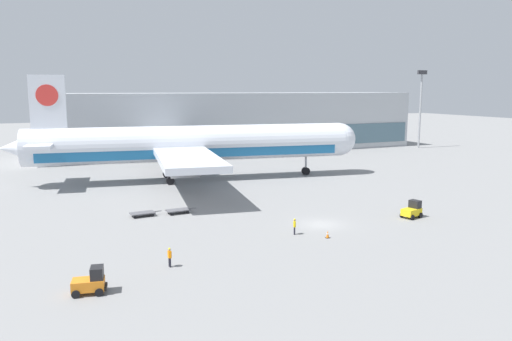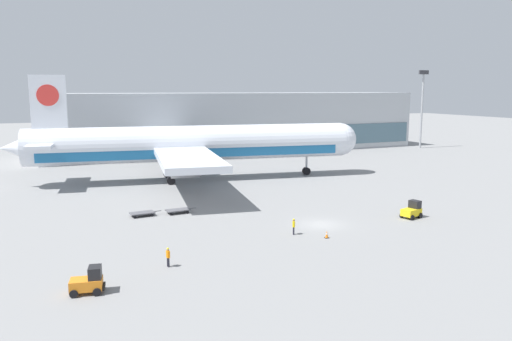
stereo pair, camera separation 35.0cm
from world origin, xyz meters
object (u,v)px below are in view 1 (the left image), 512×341
object	(u,v)px
baggage_tug_mid	(91,282)
baggage_dolly_lead	(143,213)
baggage_dolly_second	(178,210)
light_mast	(421,103)
ground_crew_far	(295,225)
ground_crew_near	(170,256)
traffic_cone_near	(328,234)
baggage_tug_foreground	(412,210)
airplane_main	(188,145)

from	to	relation	value
baggage_tug_mid	baggage_dolly_lead	size ratio (longest dim) A/B	0.72
baggage_dolly_second	light_mast	bearing A→B (deg)	25.36
light_mast	ground_crew_far	distance (m)	86.73
light_mast	baggage_dolly_lead	bearing A→B (deg)	-152.65
baggage_dolly_lead	baggage_dolly_second	distance (m)	4.26
baggage_dolly_lead	baggage_dolly_second	size ratio (longest dim) A/B	1.00
baggage_dolly_second	ground_crew_near	xyz separation A→B (m)	(-5.70, -17.64, 0.59)
light_mast	baggage_tug_mid	bearing A→B (deg)	-144.64
baggage_dolly_second	baggage_dolly_lead	bearing A→B (deg)	171.80
baggage_tug_mid	traffic_cone_near	xyz separation A→B (m)	(23.37, 4.60, -0.50)
light_mast	baggage_dolly_second	size ratio (longest dim) A/B	5.23
baggage_tug_mid	traffic_cone_near	distance (m)	23.83
baggage_dolly_second	traffic_cone_near	size ratio (longest dim) A/B	4.91
baggage_tug_foreground	baggage_dolly_second	distance (m)	27.77
airplane_main	traffic_cone_near	xyz separation A→B (m)	(3.23, -37.21, -5.47)
airplane_main	traffic_cone_near	world-z (taller)	airplane_main
baggage_dolly_lead	ground_crew_far	size ratio (longest dim) A/B	2.20
baggage_tug_mid	baggage_dolly_second	world-z (taller)	baggage_tug_mid
airplane_main	baggage_dolly_second	size ratio (longest dim) A/B	15.43
baggage_dolly_lead	light_mast	bearing A→B (deg)	23.84
baggage_tug_foreground	baggage_dolly_lead	world-z (taller)	baggage_tug_foreground
light_mast	ground_crew_far	world-z (taller)	light_mast
light_mast	baggage_tug_foreground	distance (m)	74.99
light_mast	baggage_dolly_second	bearing A→B (deg)	-151.13
baggage_dolly_lead	ground_crew_far	xyz separation A→B (m)	(12.75, -13.95, 0.60)
baggage_tug_mid	ground_crew_near	bearing A→B (deg)	35.99
baggage_dolly_second	traffic_cone_near	world-z (taller)	traffic_cone_near
baggage_dolly_lead	traffic_cone_near	bearing A→B (deg)	-50.64
light_mast	baggage_dolly_second	world-z (taller)	light_mast
baggage_dolly_lead	baggage_dolly_second	xyz separation A→B (m)	(4.25, -0.35, 0.00)
baggage_tug_foreground	ground_crew_far	xyz separation A→B (m)	(-15.92, -0.40, 0.12)
light_mast	ground_crew_near	bearing A→B (deg)	-143.82
baggage_tug_mid	airplane_main	bearing A→B (deg)	76.09
baggage_tug_mid	baggage_dolly_lead	distance (m)	22.53
light_mast	traffic_cone_near	bearing A→B (deg)	-138.10
baggage_tug_mid	baggage_dolly_second	size ratio (longest dim) A/B	0.72
baggage_tug_foreground	traffic_cone_near	distance (m)	13.76
airplane_main	traffic_cone_near	size ratio (longest dim) A/B	75.76
airplane_main	ground_crew_far	distance (m)	35.11
baggage_tug_mid	ground_crew_far	bearing A→B (deg)	30.44
airplane_main	baggage_tug_foreground	size ratio (longest dim) A/B	21.33
baggage_tug_foreground	baggage_tug_mid	world-z (taller)	same
traffic_cone_near	baggage_tug_foreground	bearing A→B (deg)	11.94
ground_crew_near	traffic_cone_near	bearing A→B (deg)	-93.63
ground_crew_near	baggage_tug_mid	bearing A→B (deg)	105.09
light_mast	airplane_main	world-z (taller)	light_mast
baggage_tug_foreground	traffic_cone_near	xyz separation A→B (m)	(-13.45, -2.84, -0.50)
baggage_tug_foreground	baggage_tug_mid	distance (m)	37.57
ground_crew_far	traffic_cone_near	size ratio (longest dim) A/B	2.23
airplane_main	baggage_tug_mid	world-z (taller)	airplane_main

